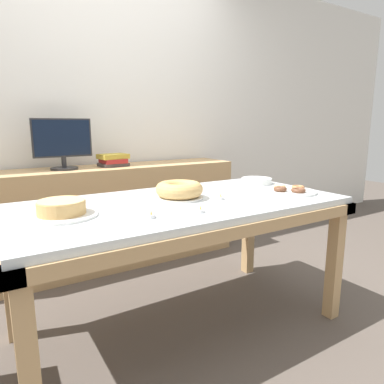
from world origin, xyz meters
TOP-DOWN VIEW (x-y plane):
  - ground_plane at (0.00, 0.00)m, footprint 12.00×12.00m
  - wall_back at (0.00, 1.42)m, footprint 8.00×0.10m
  - dining_table at (0.00, 0.00)m, footprint 1.80×0.90m
  - sideboard at (0.00, 1.12)m, footprint 2.11×0.44m
  - computer_monitor at (-0.37, 1.11)m, footprint 0.42×0.20m
  - book_stack at (0.01, 1.12)m, footprint 0.24×0.19m
  - cake_chocolate_round at (-0.62, 0.00)m, footprint 0.31×0.31m
  - cake_golden_bundt at (0.02, 0.05)m, footprint 0.27×0.27m
  - pastry_platter at (0.67, -0.16)m, footprint 0.31×0.31m
  - plate_stack at (0.72, 0.19)m, footprint 0.21×0.21m
  - tealight_near_cakes at (-0.05, -0.27)m, footprint 0.04×0.04m
  - tealight_centre at (-0.29, -0.24)m, footprint 0.04×0.04m
  - tealight_left_edge at (0.20, -0.09)m, footprint 0.04×0.04m
  - tealight_right_edge at (0.22, 0.37)m, footprint 0.04×0.04m

SIDE VIEW (x-z plane):
  - ground_plane at x=0.00m, z-range 0.00..0.00m
  - sideboard at x=0.00m, z-range 0.00..0.83m
  - dining_table at x=0.00m, z-range 0.29..1.04m
  - tealight_near_cakes at x=-0.05m, z-range 0.75..0.78m
  - tealight_centre at x=-0.29m, z-range 0.75..0.78m
  - tealight_left_edge at x=0.20m, z-range 0.75..0.78m
  - tealight_right_edge at x=0.22m, z-range 0.75..0.78m
  - pastry_platter at x=0.67m, z-range 0.75..0.79m
  - plate_stack at x=0.72m, z-range 0.75..0.79m
  - cake_chocolate_round at x=-0.62m, z-range 0.75..0.82m
  - cake_golden_bundt at x=0.02m, z-range 0.75..0.85m
  - book_stack at x=0.01m, z-range 0.83..0.93m
  - computer_monitor at x=-0.37m, z-range 0.83..1.21m
  - wall_back at x=0.00m, z-range 0.00..2.60m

